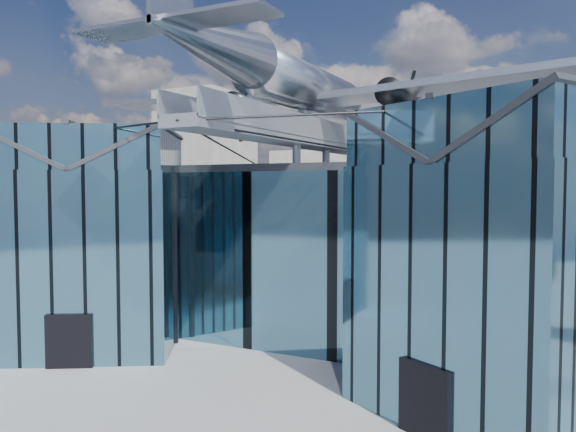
% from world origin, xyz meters
% --- Properties ---
extents(ground_plane, '(120.00, 120.00, 0.00)m').
position_xyz_m(ground_plane, '(0.00, 0.00, 0.00)').
color(ground_plane, gray).
extents(museum, '(32.88, 24.50, 17.60)m').
position_xyz_m(museum, '(0.00, 5.82, 5.54)').
color(museum, teal).
rests_on(museum, ground).
extents(bg_towers, '(77.00, 24.50, 26.00)m').
position_xyz_m(bg_towers, '(1.45, 50.49, 10.01)').
color(bg_towers, gray).
rests_on(bg_towers, ground).
extents(tree_side_w, '(3.90, 3.90, 4.62)m').
position_xyz_m(tree_side_w, '(-25.61, 7.29, 3.13)').
color(tree_side_w, '#382116').
rests_on(tree_side_w, ground).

